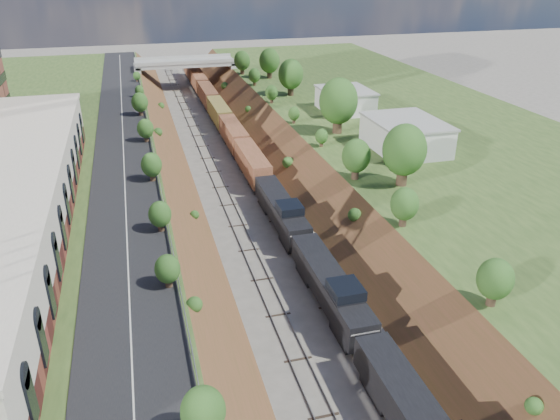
% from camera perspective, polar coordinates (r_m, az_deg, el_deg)
% --- Properties ---
extents(platform_right, '(44.00, 180.00, 5.00)m').
position_cam_1_polar(platform_right, '(92.84, 15.68, 6.71)').
color(platform_right, '#324D1F').
rests_on(platform_right, ground).
extents(embankment_left, '(10.00, 180.00, 10.00)m').
position_cam_1_polar(embankment_left, '(81.34, -12.45, 2.57)').
color(embankment_left, brown).
rests_on(embankment_left, ground).
extents(embankment_right, '(10.00, 180.00, 10.00)m').
position_cam_1_polar(embankment_right, '(84.89, 2.51, 4.14)').
color(embankment_right, brown).
rests_on(embankment_right, ground).
extents(rail_left_track, '(1.58, 180.00, 0.18)m').
position_cam_1_polar(rail_left_track, '(81.99, -6.61, 3.27)').
color(rail_left_track, gray).
rests_on(rail_left_track, ground).
extents(rail_right_track, '(1.58, 180.00, 0.18)m').
position_cam_1_polar(rail_right_track, '(82.84, -3.05, 3.64)').
color(rail_right_track, gray).
rests_on(rail_right_track, ground).
extents(road, '(8.00, 180.00, 0.10)m').
position_cam_1_polar(road, '(79.57, -16.02, 5.56)').
color(road, black).
rests_on(road, platform_left).
extents(guardrail, '(0.10, 171.00, 0.70)m').
position_cam_1_polar(guardrail, '(79.23, -13.10, 6.19)').
color(guardrail, '#99999E').
rests_on(guardrail, platform_left).
extents(overpass, '(24.50, 8.30, 7.40)m').
position_cam_1_polar(overpass, '(140.37, -9.85, 14.37)').
color(overpass, gray).
rests_on(overpass, ground).
extents(white_building_near, '(9.00, 12.00, 4.00)m').
position_cam_1_polar(white_building_near, '(80.34, 12.97, 7.56)').
color(white_building_near, silver).
rests_on(white_building_near, platform_right).
extents(white_building_far, '(8.00, 10.00, 3.60)m').
position_cam_1_polar(white_building_far, '(99.37, 6.83, 11.25)').
color(white_building_far, silver).
rests_on(white_building_far, platform_right).
extents(tree_right_large, '(5.25, 5.25, 7.61)m').
position_cam_1_polar(tree_right_large, '(66.61, 12.88, 6.08)').
color(tree_right_large, '#473323').
rests_on(tree_right_large, platform_right).
extents(tree_left_crest, '(2.45, 2.45, 3.55)m').
position_cam_1_polar(tree_left_crest, '(42.48, -10.64, -8.83)').
color(tree_left_crest, '#473323').
rests_on(tree_left_crest, platform_left).
extents(freight_train, '(2.75, 140.81, 4.55)m').
position_cam_1_polar(freight_train, '(94.03, -4.81, 7.76)').
color(freight_train, black).
rests_on(freight_train, ground).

